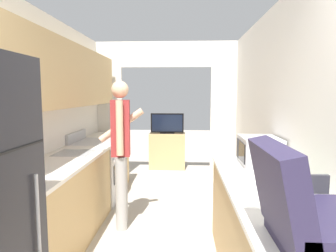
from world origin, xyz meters
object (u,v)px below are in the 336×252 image
object	(u,v)px
microwave	(259,151)
knife	(111,135)
tv_cabinet	(167,151)
range_oven	(97,171)
suitcase	(311,218)
television	(167,124)
book_stack	(277,188)
person	(121,149)

from	to	relation	value
microwave	knife	distance (m)	2.73
tv_cabinet	range_oven	bearing A→B (deg)	-115.03
suitcase	knife	world-z (taller)	suitcase
suitcase	tv_cabinet	size ratio (longest dim) A/B	0.73
knife	television	bearing A→B (deg)	88.29
range_oven	microwave	bearing A→B (deg)	-33.41
book_stack	television	xyz separation A→B (m)	(-1.01, 4.07, 0.05)
range_oven	microwave	size ratio (longest dim) A/B	2.16
range_oven	knife	distance (m)	0.75
television	knife	bearing A→B (deg)	-122.19
suitcase	tv_cabinet	distance (m)	5.07
person	microwave	distance (m)	1.55
person	book_stack	size ratio (longest dim) A/B	5.93
person	television	xyz separation A→B (m)	(0.38, 2.79, 0.02)
suitcase	microwave	world-z (taller)	suitcase
range_oven	book_stack	size ratio (longest dim) A/B	3.53
range_oven	book_stack	bearing A→B (deg)	-47.50
microwave	book_stack	bearing A→B (deg)	-94.96
person	television	bearing A→B (deg)	-15.61
range_oven	person	world-z (taller)	person
knife	person	bearing A→B (deg)	-41.35
tv_cabinet	television	size ratio (longest dim) A/B	1.09
range_oven	tv_cabinet	distance (m)	2.20
microwave	book_stack	xyz separation A→B (m)	(-0.07, -0.79, -0.12)
suitcase	book_stack	xyz separation A→B (m)	(0.11, 0.83, -0.13)
television	book_stack	bearing A→B (deg)	-76.05
suitcase	range_oven	bearing A→B (deg)	121.89
range_oven	knife	bearing A→B (deg)	82.69
person	television	size ratio (longest dim) A/B	2.52
range_oven	knife	xyz separation A→B (m)	(0.08, 0.59, 0.44)
person	range_oven	bearing A→B (deg)	25.34
range_oven	person	bearing A→B (deg)	-56.90
microwave	television	size ratio (longest dim) A/B	0.70
book_stack	suitcase	bearing A→B (deg)	-97.48
person	television	world-z (taller)	person
microwave	book_stack	world-z (taller)	microwave
microwave	book_stack	size ratio (longest dim) A/B	1.64
suitcase	knife	bearing A→B (deg)	116.40
range_oven	book_stack	xyz separation A→B (m)	(1.94, -2.12, 0.46)
microwave	suitcase	bearing A→B (deg)	-96.25
person	suitcase	bearing A→B (deg)	-156.36
range_oven	suitcase	size ratio (longest dim) A/B	1.87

